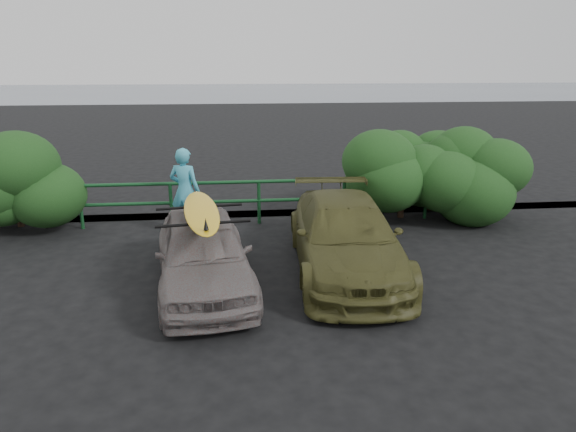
% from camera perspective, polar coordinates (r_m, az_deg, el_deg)
% --- Properties ---
extents(ground, '(80.00, 80.00, 0.00)m').
position_cam_1_polar(ground, '(7.44, -9.16, -12.77)').
color(ground, black).
extents(ocean, '(200.00, 200.00, 0.00)m').
position_cam_1_polar(ocean, '(66.56, -6.48, 13.65)').
color(ocean, slate).
rests_on(ocean, ground).
extents(guardrail, '(14.00, 0.08, 1.04)m').
position_cam_1_polar(guardrail, '(11.89, -8.06, 1.44)').
color(guardrail, '#134520').
rests_on(guardrail, ground).
extents(shrub_right, '(3.20, 2.40, 1.93)m').
position_cam_1_polar(shrub_right, '(13.06, 14.48, 4.47)').
color(shrub_right, '#1D4419').
rests_on(shrub_right, ground).
extents(sedan, '(1.94, 3.86, 1.26)m').
position_cam_1_polar(sedan, '(8.54, -9.39, -4.08)').
color(sedan, slate).
rests_on(sedan, ground).
extents(olive_vehicle, '(2.05, 4.55, 1.29)m').
position_cam_1_polar(olive_vehicle, '(9.21, 6.40, -2.29)').
color(olive_vehicle, '#48471F').
rests_on(olive_vehicle, ground).
extents(man, '(0.80, 0.67, 1.88)m').
position_cam_1_polar(man, '(11.39, -11.38, 2.78)').
color(man, '#42ACC6').
rests_on(man, ground).
extents(roof_rack, '(1.55, 1.17, 0.05)m').
position_cam_1_polar(roof_rack, '(8.33, -9.60, 0.13)').
color(roof_rack, black).
rests_on(roof_rack, sedan).
extents(surfboard, '(0.86, 2.65, 0.08)m').
position_cam_1_polar(surfboard, '(8.31, -9.62, 0.55)').
color(surfboard, gold).
rests_on(surfboard, roof_rack).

